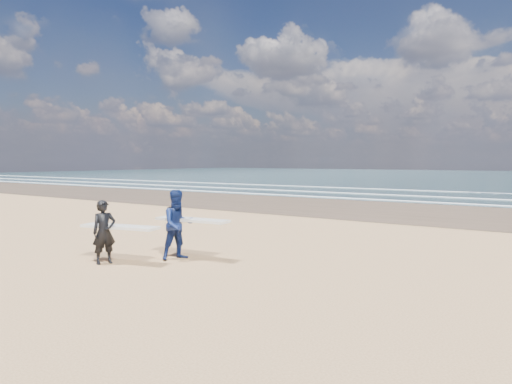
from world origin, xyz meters
The scene contains 2 objects.
surfer_near centered at (0.49, 0.48, 0.85)m, with size 2.26×1.20×1.67m.
surfer_far centered at (1.69, 1.93, 0.96)m, with size 2.24×1.29×1.91m.
Camera 1 is at (10.32, -7.17, 2.71)m, focal length 32.00 mm.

